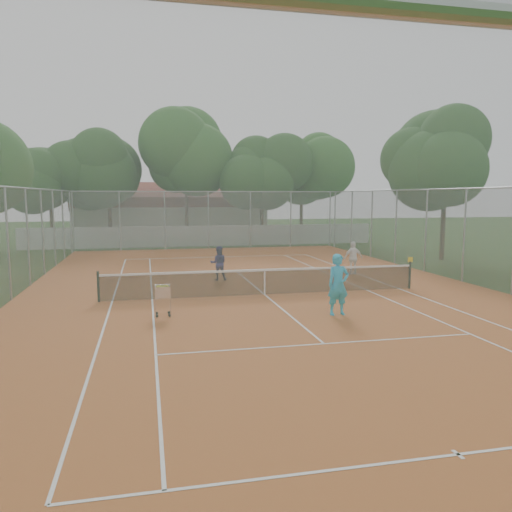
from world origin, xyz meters
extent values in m
plane|color=#18350E|center=(0.00, 0.00, 0.00)|extent=(120.00, 120.00, 0.00)
cube|color=#B15622|center=(0.00, 0.00, 0.01)|extent=(18.00, 34.00, 0.02)
cube|color=white|center=(0.00, 0.00, 0.02)|extent=(10.98, 23.78, 0.01)
cube|color=black|center=(0.00, 0.00, 0.51)|extent=(11.88, 0.10, 0.98)
cube|color=slate|center=(0.00, 0.00, 2.00)|extent=(18.00, 34.00, 4.00)
cube|color=silver|center=(0.00, 19.00, 0.75)|extent=(26.00, 0.30, 1.50)
cube|color=beige|center=(-2.00, 29.00, 2.20)|extent=(16.40, 9.00, 4.40)
cube|color=black|center=(0.00, 22.00, 5.00)|extent=(29.00, 19.00, 10.00)
imported|color=#1AA8DD|center=(1.48, -3.56, 0.97)|extent=(0.72, 0.50, 1.89)
imported|color=#241A4E|center=(-1.21, 3.62, 0.77)|extent=(0.78, 0.64, 1.49)
imported|color=white|center=(5.18, 3.82, 0.80)|extent=(0.91, 0.38, 1.56)
cube|color=silver|center=(-3.82, -2.57, 0.53)|extent=(0.53, 0.53, 1.03)
camera|label=1|loc=(-4.25, -17.81, 3.67)|focal=35.00mm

